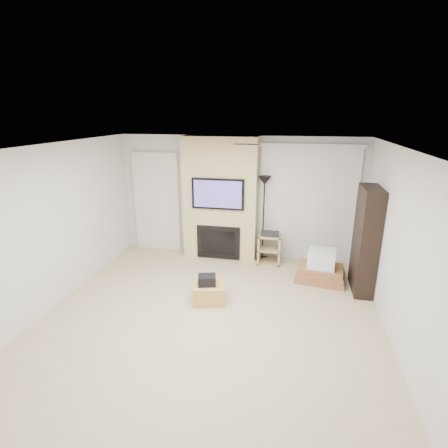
% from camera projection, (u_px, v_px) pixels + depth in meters
% --- Properties ---
extents(floor, '(5.00, 5.50, 0.00)m').
position_uv_depth(floor, '(208.00, 324.00, 5.08)').
color(floor, tan).
rests_on(floor, ground).
extents(ceiling, '(5.00, 5.50, 0.00)m').
position_uv_depth(ceiling, '(205.00, 149.00, 4.31)').
color(ceiling, white).
rests_on(ceiling, wall_back).
extents(wall_back, '(5.00, 0.00, 2.50)m').
position_uv_depth(wall_back, '(239.00, 197.00, 7.26)').
color(wall_back, silver).
rests_on(wall_back, ground).
extents(wall_front, '(5.00, 0.00, 2.50)m').
position_uv_depth(wall_front, '(96.00, 402.00, 2.13)').
color(wall_front, silver).
rests_on(wall_front, ground).
extents(wall_left, '(0.00, 5.50, 2.50)m').
position_uv_depth(wall_left, '(43.00, 232.00, 5.17)').
color(wall_left, silver).
rests_on(wall_left, ground).
extents(wall_right, '(0.00, 5.50, 2.50)m').
position_uv_depth(wall_right, '(407.00, 258.00, 4.22)').
color(wall_right, silver).
rests_on(wall_right, ground).
extents(hvac_vent, '(0.35, 0.18, 0.01)m').
position_uv_depth(hvac_vent, '(246.00, 144.00, 4.99)').
color(hvac_vent, silver).
rests_on(hvac_vent, ceiling).
extents(ottoman, '(0.61, 0.61, 0.30)m').
position_uv_depth(ottoman, '(209.00, 292.00, 5.68)').
color(ottoman, gold).
rests_on(ottoman, floor).
extents(black_bag, '(0.32, 0.28, 0.16)m').
position_uv_depth(black_bag, '(207.00, 280.00, 5.57)').
color(black_bag, black).
rests_on(black_bag, ottoman).
extents(fireplace_wall, '(1.50, 0.47, 2.50)m').
position_uv_depth(fireplace_wall, '(220.00, 199.00, 7.14)').
color(fireplace_wall, '#D4BD83').
rests_on(fireplace_wall, floor).
extents(entry_door, '(1.02, 0.11, 2.14)m').
position_uv_depth(entry_door, '(157.00, 203.00, 7.63)').
color(entry_door, silver).
rests_on(entry_door, floor).
extents(vertical_blinds, '(1.98, 0.10, 2.37)m').
position_uv_depth(vertical_blinds, '(308.00, 200.00, 6.94)').
color(vertical_blinds, silver).
rests_on(vertical_blinds, floor).
extents(floor_lamp, '(0.26, 0.26, 1.75)m').
position_uv_depth(floor_lamp, '(264.00, 195.00, 6.89)').
color(floor_lamp, black).
rests_on(floor_lamp, floor).
extents(av_stand, '(0.45, 0.38, 0.66)m').
position_uv_depth(av_stand, '(269.00, 247.00, 7.04)').
color(av_stand, tan).
rests_on(av_stand, floor).
extents(box_stack, '(0.94, 0.76, 0.58)m').
position_uv_depth(box_stack, '(321.00, 269.00, 6.35)').
color(box_stack, '#956039').
rests_on(box_stack, floor).
extents(bookshelf, '(0.30, 0.80, 1.80)m').
position_uv_depth(bookshelf, '(366.00, 240.00, 5.81)').
color(bookshelf, black).
rests_on(bookshelf, floor).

